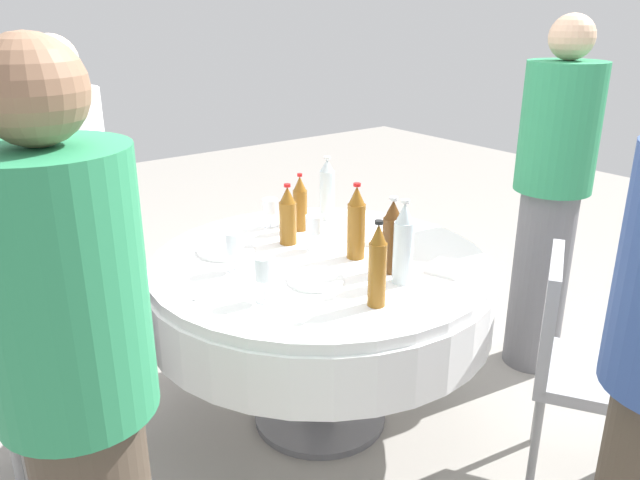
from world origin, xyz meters
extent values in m
plane|color=gray|center=(0.00, 0.00, 0.00)|extent=(10.00, 10.00, 0.00)
cylinder|color=white|center=(0.00, 0.00, 0.72)|extent=(1.33, 1.33, 0.04)
cylinder|color=white|center=(0.00, 0.00, 0.59)|extent=(1.36, 1.36, 0.22)
cylinder|color=slate|center=(0.00, 0.00, 0.24)|extent=(0.14, 0.14, 0.48)
cylinder|color=slate|center=(0.00, 0.00, 0.01)|extent=(0.56, 0.56, 0.03)
cylinder|color=#8C5619|center=(-0.10, -0.43, 0.85)|extent=(0.06, 0.06, 0.22)
cone|color=#8C5619|center=(-0.10, -0.43, 0.99)|extent=(0.05, 0.05, 0.07)
cylinder|color=black|center=(-0.10, -0.43, 1.03)|extent=(0.03, 0.03, 0.01)
cylinder|color=silver|center=(0.32, 0.37, 0.85)|extent=(0.07, 0.07, 0.23)
cone|color=silver|center=(0.32, 0.37, 1.00)|extent=(0.06, 0.06, 0.05)
cylinder|color=silver|center=(0.32, 0.37, 1.03)|extent=(0.03, 0.03, 0.01)
cylinder|color=#593314|center=(0.14, -0.26, 0.84)|extent=(0.07, 0.07, 0.21)
cone|color=#593314|center=(0.14, -0.26, 0.98)|extent=(0.06, 0.06, 0.07)
cylinder|color=silver|center=(0.14, -0.26, 1.02)|extent=(0.03, 0.03, 0.01)
cylinder|color=silver|center=(0.10, -0.35, 0.85)|extent=(0.07, 0.07, 0.23)
cone|color=silver|center=(0.10, -0.35, 1.00)|extent=(0.06, 0.06, 0.07)
cylinder|color=silver|center=(0.10, -0.35, 1.04)|extent=(0.03, 0.03, 0.01)
cylinder|color=#8C5619|center=(0.00, 0.22, 0.83)|extent=(0.07, 0.07, 0.18)
cone|color=#8C5619|center=(0.00, 0.22, 0.95)|extent=(0.06, 0.06, 0.07)
cylinder|color=red|center=(0.00, 0.22, 0.99)|extent=(0.03, 0.03, 0.01)
cylinder|color=#8C5619|center=(0.14, 0.32, 0.83)|extent=(0.06, 0.06, 0.18)
cone|color=#8C5619|center=(0.14, 0.32, 0.95)|extent=(0.06, 0.06, 0.06)
cylinder|color=red|center=(0.14, 0.32, 0.99)|extent=(0.02, 0.02, 0.01)
cylinder|color=#8C5619|center=(0.12, -0.07, 0.85)|extent=(0.07, 0.07, 0.22)
cone|color=#8C5619|center=(0.12, -0.07, 0.99)|extent=(0.06, 0.06, 0.07)
cylinder|color=red|center=(0.12, -0.07, 1.04)|extent=(0.03, 0.03, 0.01)
cylinder|color=white|center=(-0.32, 0.10, 0.74)|extent=(0.06, 0.06, 0.00)
cylinder|color=white|center=(-0.32, 0.10, 0.78)|extent=(0.01, 0.01, 0.07)
cylinder|color=white|center=(-0.32, 0.10, 0.85)|extent=(0.07, 0.07, 0.08)
cylinder|color=white|center=(0.06, 0.44, 0.74)|extent=(0.06, 0.06, 0.00)
cylinder|color=white|center=(0.06, 0.44, 0.77)|extent=(0.01, 0.01, 0.06)
cylinder|color=white|center=(0.06, 0.44, 0.84)|extent=(0.07, 0.07, 0.07)
cylinder|color=white|center=(-0.37, -0.18, 0.74)|extent=(0.06, 0.06, 0.00)
cylinder|color=white|center=(-0.37, -0.18, 0.78)|extent=(0.01, 0.01, 0.07)
cylinder|color=white|center=(-0.37, -0.18, 0.86)|extent=(0.06, 0.06, 0.08)
cylinder|color=white|center=(0.05, 0.10, 0.74)|extent=(0.06, 0.06, 0.00)
cylinder|color=white|center=(0.05, 0.10, 0.78)|extent=(0.01, 0.01, 0.07)
cylinder|color=white|center=(0.05, 0.10, 0.85)|extent=(0.07, 0.07, 0.07)
cylinder|color=white|center=(-0.14, -0.16, 0.75)|extent=(0.20, 0.20, 0.02)
cylinder|color=white|center=(0.34, 0.03, 0.75)|extent=(0.22, 0.22, 0.02)
cylinder|color=white|center=(-0.26, 0.29, 0.75)|extent=(0.23, 0.23, 0.02)
cube|color=silver|center=(-0.48, 0.00, 0.74)|extent=(0.17, 0.10, 0.00)
cube|color=white|center=(0.30, -0.38, 0.75)|extent=(0.16, 0.16, 0.02)
cylinder|color=slate|center=(1.12, -0.26, 0.44)|extent=(0.26, 0.26, 0.89)
cylinder|color=#2D8C59|center=(1.12, -0.26, 1.17)|extent=(0.34, 0.34, 0.56)
sphere|color=#D8AD8C|center=(1.12, -0.26, 1.55)|extent=(0.19, 0.19, 0.19)
cylinder|color=slate|center=(-0.66, 0.90, 0.42)|extent=(0.26, 0.26, 0.83)
cylinder|color=white|center=(-0.66, 0.90, 1.09)|extent=(0.34, 0.34, 0.52)
sphere|color=beige|center=(-0.66, 0.90, 1.46)|extent=(0.21, 0.21, 0.21)
cylinder|color=#2D8C59|center=(-1.09, -0.56, 1.13)|extent=(0.34, 0.34, 0.58)
sphere|color=#8C664C|center=(-1.09, -0.56, 1.53)|extent=(0.21, 0.21, 0.21)
cube|color=#99999E|center=(0.54, -0.89, 0.45)|extent=(0.55, 0.55, 0.04)
cube|color=#99999E|center=(0.45, -0.74, 0.66)|extent=(0.36, 0.24, 0.42)
cylinder|color=gray|center=(0.78, -0.95, 0.21)|extent=(0.03, 0.03, 0.43)
cylinder|color=gray|center=(0.31, -0.83, 0.21)|extent=(0.03, 0.03, 0.43)
cylinder|color=gray|center=(0.60, -0.66, 0.21)|extent=(0.03, 0.03, 0.43)
cube|color=#2D2D33|center=(-0.94, 0.27, 0.45)|extent=(0.49, 0.49, 0.04)
cube|color=#2D2D33|center=(-0.77, 0.22, 0.66)|extent=(0.15, 0.40, 0.42)
cylinder|color=gray|center=(-1.06, 0.48, 0.21)|extent=(0.03, 0.03, 0.43)
cylinder|color=gray|center=(-1.15, 0.15, 0.21)|extent=(0.03, 0.03, 0.43)
cylinder|color=gray|center=(-0.73, 0.39, 0.21)|extent=(0.03, 0.03, 0.43)
cylinder|color=gray|center=(-0.83, 0.06, 0.21)|extent=(0.03, 0.03, 0.43)
camera|label=1|loc=(-1.38, -1.81, 1.67)|focal=35.27mm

